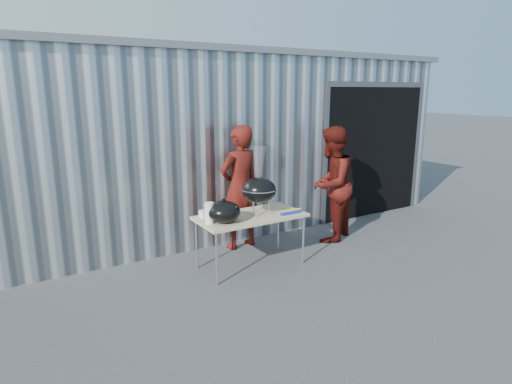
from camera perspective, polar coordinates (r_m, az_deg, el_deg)
ground at (r=5.71m, az=3.91°, el=-11.90°), size 80.00×80.00×0.00m
building at (r=9.66m, az=-7.44°, el=7.92°), size 8.20×6.20×3.10m
folding_table at (r=5.95m, az=-0.73°, el=-3.47°), size 1.50×0.75×0.75m
kettle_grill at (r=5.88m, az=0.39°, el=0.89°), size 0.48×0.48×0.95m
grill_lid at (r=5.60m, az=-4.32°, el=-2.64°), size 0.44×0.44×0.32m
paper_towels at (r=5.57m, az=-6.26°, el=-2.82°), size 0.12×0.12×0.28m
white_tub at (r=5.87m, az=-6.46°, el=-2.89°), size 0.20×0.15×0.10m
foil_box at (r=6.00m, az=4.65°, el=-2.67°), size 0.32×0.06×0.06m
person_cook at (r=6.64m, az=-2.15°, el=0.58°), size 0.76×0.55×1.93m
person_bystander at (r=7.10m, az=9.97°, el=1.03°), size 1.15×1.06×1.89m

